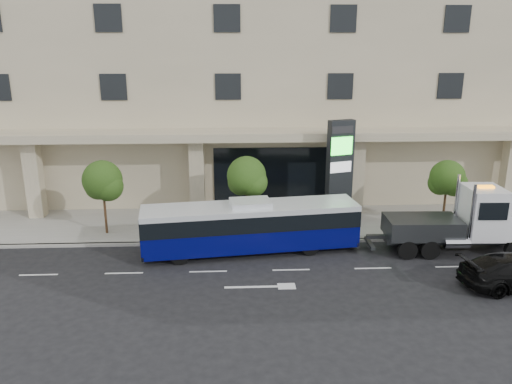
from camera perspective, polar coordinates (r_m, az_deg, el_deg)
ground at (r=25.79m, az=3.66°, el=-7.47°), size 120.00×120.00×0.00m
sidewalk at (r=30.38m, az=2.65°, el=-3.55°), size 120.00×6.00×0.15m
curb at (r=27.59m, az=3.21°, el=-5.66°), size 120.00×0.30×0.15m
convention_center at (r=38.99m, az=1.41°, el=15.67°), size 60.00×17.60×20.00m
tree_left at (r=28.94m, az=-17.08°, el=1.01°), size 2.27×2.20×4.22m
tree_mid at (r=27.98m, az=-1.04°, el=1.55°), size 2.28×2.20×4.38m
tree_right at (r=30.58m, az=21.05°, el=1.29°), size 2.10×2.00×4.04m
city_bus at (r=25.92m, az=-0.65°, el=-3.88°), size 11.37×3.76×2.83m
tow_truck at (r=28.08m, az=22.90°, el=-3.21°), size 8.65×2.37×3.93m
signage_pylon at (r=29.69m, az=9.52°, el=2.27°), size 1.63×1.01×6.20m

